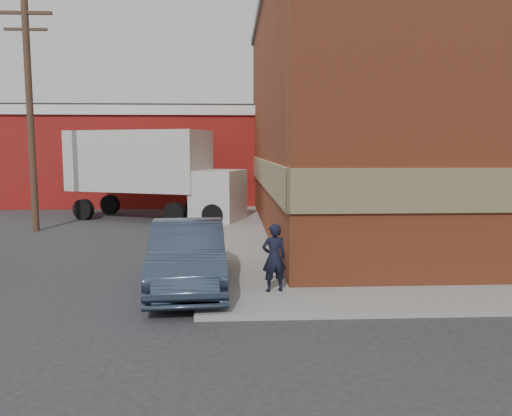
# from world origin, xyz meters

# --- Properties ---
(ground) EXTENTS (90.00, 90.00, 0.00)m
(ground) POSITION_xyz_m (0.00, 0.00, 0.00)
(ground) COLOR #28282B
(ground) RESTS_ON ground
(brick_building) EXTENTS (14.25, 18.25, 9.36)m
(brick_building) POSITION_xyz_m (8.50, 9.00, 4.68)
(brick_building) COLOR #A04629
(brick_building) RESTS_ON ground
(sidewalk_west) EXTENTS (1.80, 18.00, 0.12)m
(sidewalk_west) POSITION_xyz_m (0.60, 9.00, 0.06)
(sidewalk_west) COLOR gray
(sidewalk_west) RESTS_ON ground
(warehouse) EXTENTS (16.30, 8.30, 5.60)m
(warehouse) POSITION_xyz_m (-6.00, 20.00, 2.81)
(warehouse) COLOR maroon
(warehouse) RESTS_ON ground
(utility_pole) EXTENTS (2.00, 0.26, 9.00)m
(utility_pole) POSITION_xyz_m (-7.50, 9.00, 4.75)
(utility_pole) COLOR brown
(utility_pole) RESTS_ON ground
(man) EXTENTS (0.61, 0.46, 1.50)m
(man) POSITION_xyz_m (1.13, -0.25, 0.87)
(man) COLOR black
(man) RESTS_ON sidewalk_south
(sedan) EXTENTS (1.96, 4.81, 1.55)m
(sedan) POSITION_xyz_m (-0.80, 0.50, 0.77)
(sedan) COLOR #323F53
(sedan) RESTS_ON ground
(box_truck) EXTENTS (8.50, 5.12, 4.04)m
(box_truck) POSITION_xyz_m (-3.26, 11.96, 2.33)
(box_truck) COLOR silver
(box_truck) RESTS_ON ground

